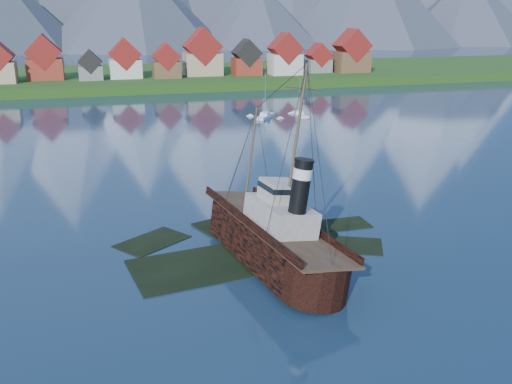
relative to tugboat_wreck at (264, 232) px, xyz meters
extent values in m
plane|color=#16293E|center=(-2.41, 1.49, -2.82)|extent=(1400.00, 1400.00, 0.00)
cube|color=black|center=(-5.41, -0.51, -3.14)|extent=(19.08, 11.42, 1.00)
cube|color=black|center=(3.59, 5.49, -3.20)|extent=(15.15, 9.76, 1.00)
cube|color=black|center=(-0.41, 10.49, -3.10)|extent=(11.45, 9.06, 1.00)
cube|color=black|center=(9.59, 0.49, -3.24)|extent=(10.27, 8.34, 1.00)
cube|color=black|center=(-11.41, 7.49, -3.22)|extent=(9.42, 8.68, 1.00)
cube|color=black|center=(12.59, 6.49, -3.17)|extent=(6.00, 4.00, 1.00)
cube|color=#233F12|center=(-2.41, 171.49, -2.82)|extent=(600.00, 80.00, 3.20)
cube|color=#3F3D38|center=(-2.41, 133.49, -2.82)|extent=(600.00, 2.50, 2.00)
cube|color=maroon|center=(-31.41, 157.49, 3.78)|extent=(12.00, 8.50, 7.20)
cube|color=maroon|center=(-31.41, 157.49, 9.54)|extent=(12.22, 8.67, 12.22)
cube|color=slate|center=(-16.41, 152.49, 2.58)|extent=(8.00, 7.00, 4.80)
cube|color=black|center=(-16.41, 152.49, 6.42)|extent=(8.15, 7.14, 8.15)
cube|color=beige|center=(-4.41, 155.49, 3.38)|extent=(11.00, 9.50, 6.40)
cube|color=maroon|center=(-4.41, 155.49, 8.56)|extent=(11.20, 9.69, 11.20)
cube|color=brown|center=(9.59, 151.49, 3.08)|extent=(9.50, 8.00, 5.80)
cube|color=maroon|center=(9.59, 151.49, 7.69)|extent=(9.67, 8.16, 9.67)
cube|color=tan|center=(23.59, 156.49, 4.18)|extent=(13.50, 10.00, 8.00)
cube|color=maroon|center=(23.59, 156.49, 10.61)|extent=(13.75, 10.20, 13.75)
cube|color=maroon|center=(39.59, 153.49, 3.28)|extent=(10.00, 8.50, 6.20)
cube|color=black|center=(39.59, 153.49, 8.18)|extent=(10.18, 8.67, 10.18)
cube|color=beige|center=(53.59, 150.49, 3.93)|extent=(11.50, 9.00, 7.50)
cube|color=maroon|center=(53.59, 150.49, 9.75)|extent=(11.71, 9.18, 11.71)
cube|color=slate|center=(68.59, 154.49, 2.68)|extent=(9.00, 7.50, 5.00)
cube|color=maroon|center=(68.59, 154.49, 6.80)|extent=(9.16, 7.65, 9.16)
cube|color=brown|center=(81.59, 152.49, 4.08)|extent=(12.50, 10.00, 7.80)
cube|color=maroon|center=(81.59, 152.49, 10.23)|extent=(12.73, 10.20, 12.73)
cone|color=#2D333D|center=(17.59, 370.49, 28.18)|extent=(136.00, 136.00, 66.00)
cone|color=#2D333D|center=(107.59, 374.49, 20.18)|extent=(110.00, 110.00, 50.00)
cone|color=#2D333D|center=(287.59, 372.49, 25.18)|extent=(124.00, 124.00, 60.00)
cube|color=black|center=(0.00, -1.40, -0.70)|extent=(6.55, 18.85, 3.93)
cone|color=black|center=(0.00, 10.83, -0.70)|extent=(6.55, 6.55, 6.55)
cylinder|color=black|center=(0.00, -10.83, -0.70)|extent=(6.55, 6.55, 3.93)
cube|color=#4C3826|center=(0.00, -1.40, 1.35)|extent=(6.41, 24.87, 0.23)
cube|color=black|center=(-3.14, -1.40, 1.77)|extent=(0.19, 24.09, 0.84)
cube|color=black|center=(3.14, -1.40, 1.77)|extent=(0.19, 24.09, 0.84)
cube|color=#ADA89E|center=(0.00, -2.81, 2.76)|extent=(4.86, 7.95, 2.81)
cube|color=#ADA89E|center=(0.00, -1.87, 5.19)|extent=(3.37, 3.74, 2.06)
cylinder|color=black|center=(0.00, -5.89, 6.78)|extent=(1.78, 1.78, 5.24)
cylinder|color=silver|center=(0.00, -5.89, 8.09)|extent=(1.87, 1.87, 1.03)
cylinder|color=#473828|center=(0.00, 6.08, 7.06)|extent=(0.26, 0.26, 11.22)
cylinder|color=#473828|center=(0.00, -3.74, 12.29)|extent=(0.30, 0.30, 12.16)
cube|color=silver|center=(24.92, 81.52, -2.72)|extent=(6.85, 8.15, 1.21)
cube|color=silver|center=(24.92, 81.52, -1.76)|extent=(2.95, 3.05, 0.71)
cylinder|color=gray|center=(24.92, 81.52, 3.13)|extent=(0.14, 0.14, 10.49)
cube|color=silver|center=(34.23, 81.94, -2.73)|extent=(3.59, 8.93, 1.04)
cube|color=silver|center=(34.23, 81.94, -1.90)|extent=(2.29, 2.72, 0.61)
cylinder|color=gray|center=(34.23, 81.94, 2.31)|extent=(0.12, 0.12, 9.04)
camera|label=1|loc=(-16.82, -55.18, 22.94)|focal=40.00mm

